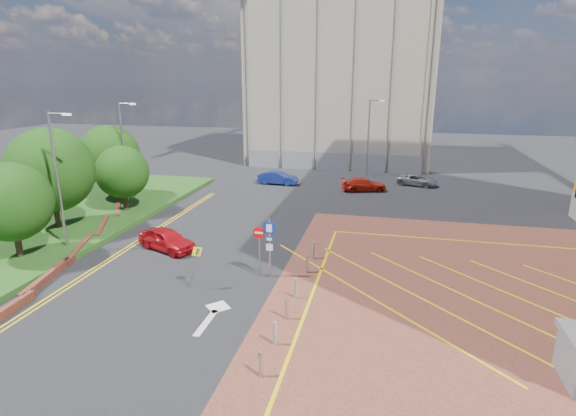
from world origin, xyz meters
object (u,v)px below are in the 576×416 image
(lamp_back, at_px, (369,135))
(car_red_left, at_px, (167,239))
(lamp_left_near, at_px, (58,175))
(tree_a, at_px, (11,202))
(car_red_back, at_px, (364,185))
(tree_c, at_px, (122,172))
(car_blue_back, at_px, (278,178))
(lamp_left_far, at_px, (124,149))
(car_silver_back, at_px, (417,180))
(tree_d, at_px, (109,156))
(tree_b, at_px, (50,170))
(warning_sign, at_px, (195,262))
(sign_cluster, at_px, (266,242))

(lamp_back, distance_m, car_red_left, 27.04)
(lamp_left_near, bearing_deg, lamp_back, 57.60)
(tree_a, relative_size, car_red_back, 1.32)
(tree_c, bearing_deg, car_blue_back, 52.47)
(tree_c, relative_size, lamp_left_far, 0.61)
(car_silver_back, bearing_deg, tree_d, 130.22)
(tree_d, height_order, car_blue_back, tree_d)
(tree_a, height_order, car_red_left, tree_a)
(lamp_left_near, bearing_deg, tree_c, 97.69)
(tree_a, distance_m, car_silver_back, 33.75)
(car_silver_back, bearing_deg, tree_c, 138.73)
(tree_a, bearing_deg, tree_c, 87.14)
(lamp_left_far, distance_m, car_silver_back, 26.90)
(lamp_back, bearing_deg, car_red_left, -113.57)
(tree_c, distance_m, lamp_back, 25.19)
(tree_b, xyz_separation_m, lamp_back, (19.58, 23.00, 0.12))
(tree_d, height_order, lamp_back, lamp_back)
(car_blue_back, relative_size, car_silver_back, 1.01)
(tree_d, bearing_deg, lamp_back, 36.09)
(car_red_back, bearing_deg, car_red_left, 132.18)
(lamp_left_far, xyz_separation_m, car_blue_back, (10.13, 9.98, -4.02))
(car_blue_back, xyz_separation_m, car_silver_back, (13.34, 2.50, -0.11))
(car_red_back, height_order, car_silver_back, car_red_back)
(lamp_left_far, distance_m, lamp_back, 24.46)
(lamp_left_near, xyz_separation_m, car_silver_back, (21.47, 22.48, -4.13))
(tree_d, distance_m, car_silver_back, 28.20)
(tree_b, xyz_separation_m, car_red_back, (19.64, 16.09, -3.64))
(tree_c, bearing_deg, car_red_left, -43.63)
(tree_c, bearing_deg, tree_b, -111.80)
(lamp_left_near, bearing_deg, tree_d, 110.35)
(tree_c, height_order, lamp_left_far, lamp_left_far)
(lamp_left_far, bearing_deg, tree_c, -65.29)
(warning_sign, relative_size, car_red_back, 0.55)
(sign_cluster, relative_size, car_red_back, 0.78)
(car_blue_back, bearing_deg, car_red_back, -93.49)
(lamp_left_near, distance_m, lamp_back, 30.80)
(lamp_back, distance_m, car_blue_back, 10.96)
(lamp_back, bearing_deg, tree_c, -134.32)
(tree_d, relative_size, car_silver_back, 1.59)
(tree_a, distance_m, lamp_back, 33.34)
(tree_b, bearing_deg, car_red_back, 39.33)
(lamp_left_near, bearing_deg, sign_cluster, -4.56)
(car_blue_back, relative_size, car_red_back, 0.94)
(tree_a, distance_m, car_red_back, 27.97)
(sign_cluster, bearing_deg, lamp_left_far, 143.18)
(tree_c, bearing_deg, lamp_left_near, -82.31)
(lamp_left_far, bearing_deg, tree_b, -98.77)
(tree_c, xyz_separation_m, car_red_left, (6.87, -6.55, -2.52))
(lamp_left_near, distance_m, car_red_back, 25.60)
(lamp_back, xyz_separation_m, car_red_left, (-10.71, -24.55, -3.69))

